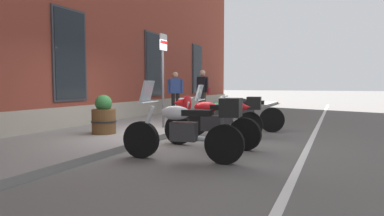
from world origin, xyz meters
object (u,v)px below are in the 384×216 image
(pedestrian_blue_top, at_px, (175,91))
(motorcycle_silver_touring, at_px, (187,128))
(motorcycle_red_sport, at_px, (207,119))
(motorcycle_green_touring, at_px, (226,116))
(motorcycle_black_naked, at_px, (244,114))
(pedestrian_dark_jacket, at_px, (203,89))
(parking_sign, at_px, (163,67))
(barrel_planter, at_px, (104,117))

(pedestrian_blue_top, bearing_deg, motorcycle_silver_touring, -151.67)
(motorcycle_red_sport, relative_size, motorcycle_green_touring, 1.06)
(motorcycle_green_touring, xyz_separation_m, motorcycle_black_naked, (1.30, -0.11, -0.05))
(pedestrian_dark_jacket, distance_m, parking_sign, 4.37)
(motorcycle_silver_touring, distance_m, pedestrian_blue_top, 7.43)
(motorcycle_silver_touring, height_order, parking_sign, parking_sign)
(motorcycle_black_naked, distance_m, pedestrian_blue_top, 4.32)
(motorcycle_green_touring, distance_m, pedestrian_dark_jacket, 5.12)
(motorcycle_black_naked, relative_size, parking_sign, 0.85)
(motorcycle_black_naked, xyz_separation_m, pedestrian_blue_top, (2.55, 3.44, 0.58))
(pedestrian_blue_top, bearing_deg, pedestrian_dark_jacket, -54.92)
(motorcycle_red_sport, relative_size, barrel_planter, 2.32)
(motorcycle_green_touring, bearing_deg, motorcycle_silver_touring, -175.82)
(motorcycle_red_sport, xyz_separation_m, pedestrian_blue_top, (5.20, 3.34, 0.49))
(motorcycle_green_touring, height_order, pedestrian_dark_jacket, pedestrian_dark_jacket)
(motorcycle_red_sport, height_order, motorcycle_black_naked, motorcycle_red_sport)
(pedestrian_dark_jacket, bearing_deg, pedestrian_blue_top, 125.08)
(pedestrian_blue_top, height_order, pedestrian_dark_jacket, pedestrian_dark_jacket)
(motorcycle_silver_touring, height_order, pedestrian_dark_jacket, pedestrian_dark_jacket)
(motorcycle_silver_touring, height_order, barrel_planter, motorcycle_silver_touring)
(pedestrian_dark_jacket, relative_size, barrel_planter, 1.90)
(motorcycle_silver_touring, xyz_separation_m, motorcycle_green_touring, (2.68, 0.20, -0.03))
(pedestrian_blue_top, relative_size, parking_sign, 0.65)
(motorcycle_silver_touring, xyz_separation_m, parking_sign, (2.87, 2.04, 1.21))
(pedestrian_dark_jacket, relative_size, parking_sign, 0.69)
(pedestrian_dark_jacket, distance_m, barrel_planter, 5.91)
(barrel_planter, bearing_deg, motorcycle_red_sport, -88.84)
(motorcycle_silver_touring, relative_size, motorcycle_black_naked, 1.00)
(parking_sign, bearing_deg, pedestrian_dark_jacket, 7.74)
(motorcycle_red_sport, relative_size, motorcycle_black_naked, 0.99)
(motorcycle_black_naked, relative_size, pedestrian_blue_top, 1.30)
(pedestrian_blue_top, distance_m, pedestrian_dark_jacket, 1.09)
(motorcycle_green_touring, height_order, barrel_planter, motorcycle_green_touring)
(motorcycle_red_sport, height_order, barrel_planter, motorcycle_red_sport)
(motorcycle_black_naked, distance_m, parking_sign, 2.59)
(motorcycle_silver_touring, xyz_separation_m, pedestrian_blue_top, (6.53, 3.52, 0.50))
(motorcycle_red_sport, height_order, motorcycle_green_touring, motorcycle_green_touring)
(motorcycle_green_touring, height_order, motorcycle_black_naked, motorcycle_green_touring)
(motorcycle_silver_touring, distance_m, motorcycle_black_naked, 3.98)
(motorcycle_black_naked, bearing_deg, motorcycle_silver_touring, -178.83)
(motorcycle_silver_touring, distance_m, pedestrian_dark_jacket, 7.64)
(motorcycle_green_touring, bearing_deg, pedestrian_dark_jacket, 28.51)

